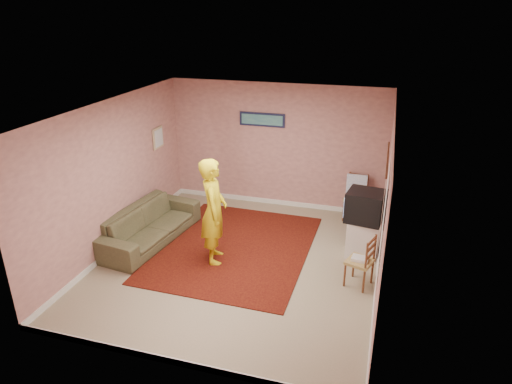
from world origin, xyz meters
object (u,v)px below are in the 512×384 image
(person, at_px, (214,211))
(tv_cabinet, at_px, (362,238))
(sofa, at_px, (149,225))
(chair_a, at_px, (356,193))
(chair_b, at_px, (360,255))
(crt_tv, at_px, (365,206))

(person, bearing_deg, tv_cabinet, -88.14)
(tv_cabinet, relative_size, sofa, 0.30)
(chair_a, xyz_separation_m, sofa, (-3.51, -1.96, -0.24))
(tv_cabinet, xyz_separation_m, person, (-2.36, -0.86, 0.57))
(chair_b, height_order, person, person)
(tv_cabinet, distance_m, chair_b, 0.96)
(person, bearing_deg, crt_tv, -88.08)
(chair_b, distance_m, sofa, 3.80)
(crt_tv, xyz_separation_m, chair_a, (-0.24, 1.39, -0.35))
(sofa, xyz_separation_m, person, (1.39, -0.30, 0.58))
(chair_b, relative_size, sofa, 0.22)
(tv_cabinet, xyz_separation_m, chair_b, (0.02, -0.94, 0.18))
(crt_tv, bearing_deg, tv_cabinet, 0.00)
(crt_tv, bearing_deg, person, -151.39)
(chair_a, relative_size, sofa, 0.23)
(sofa, bearing_deg, chair_b, -88.42)
(crt_tv, bearing_deg, chair_a, 108.26)
(crt_tv, height_order, chair_b, crt_tv)
(crt_tv, relative_size, chair_b, 1.41)
(crt_tv, relative_size, sofa, 0.31)
(chair_a, height_order, sofa, chair_a)
(crt_tv, xyz_separation_m, chair_b, (0.03, -0.94, -0.40))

